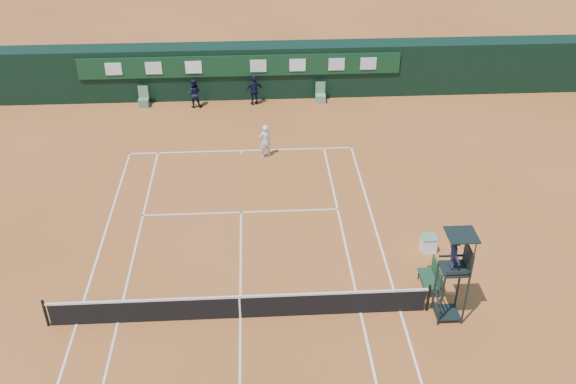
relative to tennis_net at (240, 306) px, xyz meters
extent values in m
plane|color=#B7622B|center=(0.00, 0.00, -0.51)|extent=(90.00, 90.00, 0.00)
cube|color=silver|center=(0.00, 11.88, -0.50)|extent=(11.05, 0.08, 0.01)
cube|color=white|center=(5.49, 0.00, -0.50)|extent=(0.08, 23.85, 0.01)
cube|color=silver|center=(-5.49, 0.00, -0.50)|extent=(0.08, 23.85, 0.01)
cube|color=white|center=(4.12, 0.00, -0.50)|extent=(0.08, 23.85, 0.01)
cube|color=silver|center=(-4.12, 0.00, -0.50)|extent=(0.08, 23.85, 0.01)
cube|color=silver|center=(0.00, 6.40, -0.50)|extent=(8.31, 0.08, 0.01)
cube|color=silver|center=(0.00, 0.00, -0.50)|extent=(0.08, 12.88, 0.01)
cube|color=silver|center=(0.00, 11.73, -0.50)|extent=(0.08, 0.30, 0.01)
cube|color=black|center=(0.00, 0.00, -0.06)|extent=(12.60, 0.04, 0.90)
cube|color=silver|center=(0.00, 0.00, 0.42)|extent=(12.80, 0.06, 0.08)
cube|color=white|center=(0.00, 0.00, -0.05)|extent=(0.06, 0.05, 0.92)
cylinder|color=black|center=(6.40, 0.00, 0.04)|extent=(0.10, 0.10, 1.10)
cylinder|color=black|center=(-6.40, 0.00, 0.04)|extent=(0.10, 0.10, 1.10)
cube|color=black|center=(0.00, 18.75, 0.99)|extent=(40.00, 1.50, 3.00)
cube|color=#0E361C|center=(0.00, 17.94, 1.59)|extent=(18.00, 0.10, 1.20)
cube|color=silver|center=(-7.00, 17.87, 1.59)|extent=(0.90, 0.04, 0.70)
cube|color=silver|center=(-4.80, 17.87, 1.59)|extent=(0.90, 0.04, 0.70)
cube|color=white|center=(-2.60, 17.87, 1.59)|extent=(0.90, 0.04, 0.70)
cube|color=silver|center=(1.00, 17.87, 1.59)|extent=(0.90, 0.04, 0.70)
cube|color=white|center=(3.20, 17.87, 1.59)|extent=(0.90, 0.04, 0.70)
cube|color=silver|center=(5.40, 17.87, 1.59)|extent=(0.90, 0.04, 0.70)
cube|color=silver|center=(7.20, 17.87, 1.59)|extent=(0.90, 0.04, 0.70)
cube|color=#527E5C|center=(-5.50, 17.45, -0.28)|extent=(0.55, 0.50, 0.46)
cube|color=#5B8C62|center=(-5.50, 17.67, 0.29)|extent=(0.55, 0.06, 0.70)
cube|color=#649971|center=(4.50, 17.45, -0.28)|extent=(0.55, 0.50, 0.46)
cube|color=#54815F|center=(4.50, 17.67, 0.29)|extent=(0.55, 0.06, 0.70)
cylinder|color=black|center=(6.60, -0.71, 0.49)|extent=(0.07, 0.07, 2.00)
cylinder|color=black|center=(6.60, 0.09, 0.49)|extent=(0.07, 0.07, 2.00)
cylinder|color=black|center=(7.40, -0.71, 0.49)|extent=(0.07, 0.07, 2.00)
cylinder|color=black|center=(7.40, 0.09, 0.49)|extent=(0.07, 0.07, 2.00)
cube|color=black|center=(7.00, -0.31, 1.53)|extent=(0.85, 0.85, 0.08)
cube|color=black|center=(7.40, -0.31, 1.94)|extent=(0.06, 0.85, 0.80)
cube|color=black|center=(7.00, -0.73, 1.74)|extent=(0.85, 0.05, 0.06)
cube|color=black|center=(7.00, 0.11, 1.74)|extent=(0.85, 0.05, 0.06)
cylinder|color=black|center=(7.40, -0.71, 2.39)|extent=(0.04, 0.04, 1.00)
cylinder|color=black|center=(7.40, 0.09, 2.39)|extent=(0.04, 0.04, 1.00)
cube|color=black|center=(7.05, -0.31, 2.89)|extent=(0.95, 0.95, 0.04)
cube|color=black|center=(7.00, -0.31, -0.36)|extent=(0.80, 0.80, 0.05)
cube|color=black|center=(6.60, -0.31, -0.11)|extent=(0.04, 0.80, 0.04)
cube|color=black|center=(6.60, -0.31, 0.29)|extent=(0.04, 0.80, 0.04)
cube|color=black|center=(6.60, -0.31, 0.69)|extent=(0.04, 0.80, 0.04)
cube|color=black|center=(6.60, -0.31, 1.09)|extent=(0.04, 0.80, 0.04)
imported|color=#181B30|center=(6.95, -0.31, 2.21)|extent=(0.47, 0.82, 1.28)
cube|color=#183D24|center=(6.71, 1.10, -0.06)|extent=(0.55, 1.20, 0.08)
cube|color=#1B4426|center=(6.96, 1.10, 0.29)|extent=(0.06, 1.20, 0.60)
cylinder|color=black|center=(6.49, 0.55, -0.30)|extent=(0.04, 0.04, 0.41)
cylinder|color=black|center=(6.93, 0.55, -0.30)|extent=(0.04, 0.04, 0.41)
cylinder|color=black|center=(6.49, 1.65, -0.30)|extent=(0.04, 0.04, 0.41)
cylinder|color=black|center=(6.93, 1.65, -0.30)|extent=(0.04, 0.04, 0.41)
cube|color=black|center=(7.10, 1.69, -0.36)|extent=(0.39, 0.79, 0.29)
cube|color=white|center=(7.26, 3.34, -0.21)|extent=(0.55, 0.55, 0.60)
cube|color=#5B8C61|center=(7.26, 3.34, 0.11)|extent=(0.57, 0.57, 0.05)
sphere|color=#C6D832|center=(3.72, 10.67, -0.48)|extent=(0.06, 0.06, 0.06)
imported|color=white|center=(1.17, 11.25, 0.33)|extent=(0.72, 0.63, 1.67)
imported|color=black|center=(-2.61, 17.22, 0.33)|extent=(0.85, 0.68, 1.68)
imported|color=black|center=(0.74, 17.37, 0.34)|extent=(1.07, 0.65, 1.70)
camera|label=1|loc=(0.68, -16.19, 14.69)|focal=40.00mm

